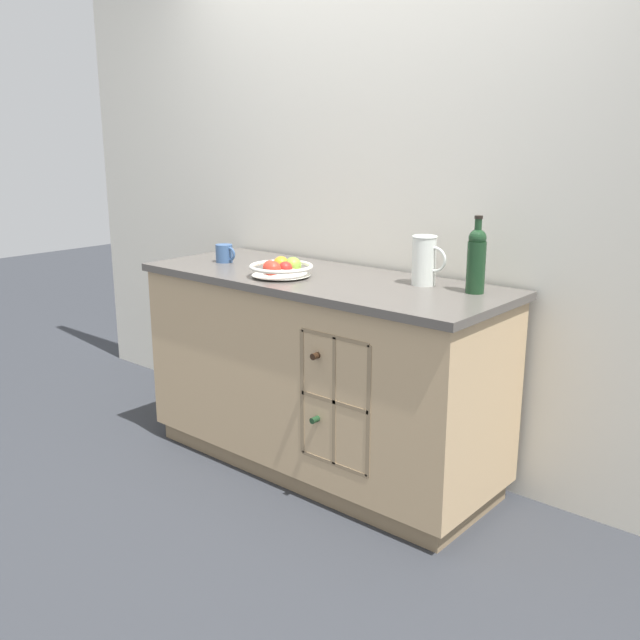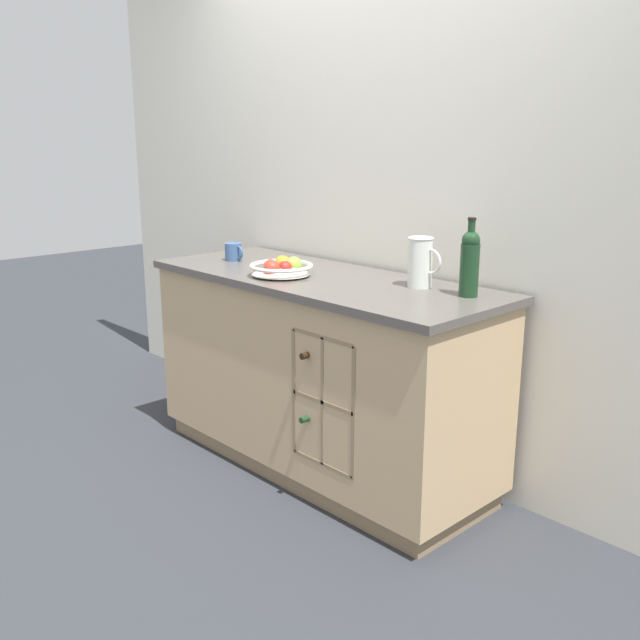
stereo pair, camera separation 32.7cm
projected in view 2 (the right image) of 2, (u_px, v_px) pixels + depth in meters
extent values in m
plane|color=#2D3035|center=(320.00, 465.00, 3.46)|extent=(14.00, 14.00, 0.00)
cube|color=silver|center=(378.00, 195.00, 3.39)|extent=(4.40, 0.06, 2.55)
cube|color=#8B7354|center=(320.00, 456.00, 3.45)|extent=(1.67, 0.56, 0.09)
cube|color=tan|center=(320.00, 368.00, 3.34)|extent=(1.73, 0.62, 0.81)
cube|color=#514C47|center=(320.00, 280.00, 3.23)|extent=(1.77, 0.66, 0.03)
cube|color=#8B7354|center=(340.00, 396.00, 2.95)|extent=(0.35, 0.01, 0.55)
cube|color=#8B7354|center=(302.00, 389.00, 3.04)|extent=(0.02, 0.10, 0.55)
cube|color=#8B7354|center=(362.00, 411.00, 2.79)|extent=(0.02, 0.10, 0.55)
cube|color=#8B7354|center=(331.00, 461.00, 2.99)|extent=(0.35, 0.10, 0.02)
cube|color=#8B7354|center=(331.00, 399.00, 2.92)|extent=(0.35, 0.10, 0.02)
cube|color=#8B7354|center=(331.00, 335.00, 2.85)|extent=(0.35, 0.10, 0.02)
cube|color=#8B7354|center=(331.00, 399.00, 2.92)|extent=(0.02, 0.10, 0.55)
cylinder|color=#19381E|center=(331.00, 410.00, 3.06)|extent=(0.07, 0.19, 0.07)
cylinder|color=#19381E|center=(308.00, 418.00, 2.97)|extent=(0.03, 0.08, 0.03)
cylinder|color=black|center=(335.00, 347.00, 3.00)|extent=(0.07, 0.21, 0.07)
cylinder|color=black|center=(310.00, 354.00, 2.91)|extent=(0.03, 0.09, 0.03)
cylinder|color=silver|center=(281.00, 275.00, 3.23)|extent=(0.13, 0.13, 0.01)
cone|color=silver|center=(281.00, 269.00, 3.22)|extent=(0.27, 0.27, 0.05)
torus|color=silver|center=(281.00, 266.00, 3.21)|extent=(0.29, 0.29, 0.02)
sphere|color=red|center=(285.00, 268.00, 3.20)|extent=(0.06, 0.06, 0.06)
sphere|color=red|center=(271.00, 266.00, 3.24)|extent=(0.07, 0.07, 0.07)
sphere|color=#7FA838|center=(294.00, 265.00, 3.25)|extent=(0.08, 0.08, 0.08)
sphere|color=red|center=(272.00, 269.00, 3.17)|extent=(0.07, 0.07, 0.07)
sphere|color=orange|center=(283.00, 264.00, 3.28)|extent=(0.07, 0.07, 0.07)
cylinder|color=silver|center=(420.00, 262.00, 2.97)|extent=(0.10, 0.10, 0.21)
torus|color=silver|center=(421.00, 238.00, 2.94)|extent=(0.11, 0.11, 0.01)
torus|color=silver|center=(430.00, 261.00, 2.93)|extent=(0.11, 0.01, 0.11)
cylinder|color=#385684|center=(233.00, 252.00, 3.61)|extent=(0.08, 0.08, 0.09)
torus|color=#385684|center=(239.00, 252.00, 3.58)|extent=(0.07, 0.01, 0.07)
cylinder|color=#19381E|center=(469.00, 270.00, 2.80)|extent=(0.08, 0.08, 0.21)
sphere|color=#19381E|center=(471.00, 240.00, 2.77)|extent=(0.07, 0.07, 0.07)
cylinder|color=#19381E|center=(471.00, 232.00, 2.76)|extent=(0.03, 0.03, 0.09)
cylinder|color=black|center=(472.00, 219.00, 2.75)|extent=(0.03, 0.03, 0.01)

